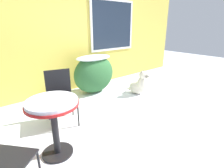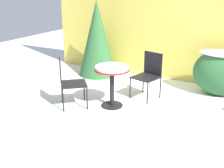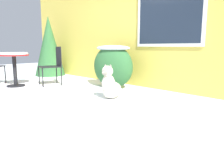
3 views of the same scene
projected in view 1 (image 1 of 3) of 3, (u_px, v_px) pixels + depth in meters
ground_plane at (134, 122)px, 3.04m from camera, size 16.00×16.00×0.00m
house_wall at (72, 26)px, 4.17m from camera, size 8.00×0.10×3.16m
shrub_left at (94, 73)px, 4.25m from camera, size 1.06×0.60×0.93m
patio_table at (53, 112)px, 2.12m from camera, size 0.64×0.64×0.77m
patio_chair_near_table at (60, 95)px, 2.94m from camera, size 0.56×0.56×0.90m
dog at (139, 85)px, 4.22m from camera, size 0.40×0.59×0.61m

